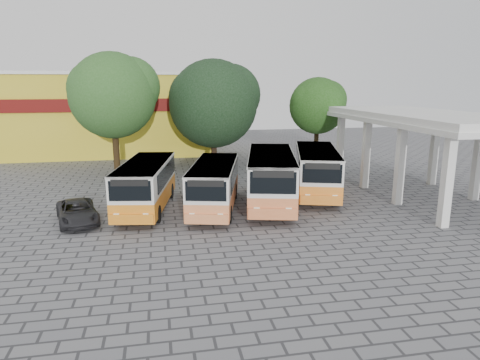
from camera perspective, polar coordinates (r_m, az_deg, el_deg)
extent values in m
plane|color=slate|center=(23.19, 5.59, -5.43)|extent=(90.00, 90.00, 0.00)
cube|color=silver|center=(23.87, 25.90, 0.06)|extent=(0.45, 0.45, 5.00)
cube|color=silver|center=(34.97, 13.23, 4.69)|extent=(0.45, 0.45, 5.00)
cube|color=silver|center=(37.43, 20.69, 4.72)|extent=(0.45, 0.45, 5.00)
cube|color=silver|center=(30.30, 23.17, 7.94)|extent=(6.60, 15.60, 0.40)
cube|color=silver|center=(30.32, 23.11, 7.28)|extent=(6.80, 15.80, 0.30)
cube|color=gold|center=(47.44, -16.67, 8.37)|extent=(20.00, 10.00, 8.00)
cube|color=#590C0A|center=(42.31, -17.43, 9.48)|extent=(20.00, 0.20, 1.20)
cube|color=silver|center=(47.34, -17.00, 13.38)|extent=(20.40, 10.40, 0.30)
cube|color=orange|center=(25.46, -12.36, -1.97)|extent=(3.59, 7.98, 1.01)
cube|color=silver|center=(25.19, -12.49, 0.70)|extent=(3.59, 7.98, 1.41)
cube|color=silver|center=(25.06, -12.56, 2.15)|extent=(3.64, 7.98, 0.12)
cube|color=black|center=(25.25, -15.15, 0.62)|extent=(1.13, 6.26, 1.01)
cube|color=black|center=(25.18, -9.82, 0.84)|extent=(1.13, 6.26, 1.01)
cube|color=black|center=(21.42, -12.73, -1.39)|extent=(2.05, 0.40, 1.01)
cube|color=black|center=(21.32, -12.78, -0.34)|extent=(1.81, 0.37, 0.33)
cylinder|color=black|center=(23.22, -15.01, -4.55)|extent=(0.27, 0.96, 0.96)
cylinder|color=black|center=(23.15, -9.86, -4.35)|extent=(0.27, 0.96, 0.96)
cylinder|color=black|center=(28.03, -14.34, -1.54)|extent=(0.27, 0.96, 0.96)
cylinder|color=black|center=(27.97, -10.09, -1.37)|extent=(0.27, 0.96, 0.96)
cube|color=#E07E45|center=(24.93, -3.41, -2.05)|extent=(4.00, 7.87, 0.99)
cube|color=silver|center=(24.65, -3.45, 0.63)|extent=(4.00, 7.87, 1.39)
cube|color=silver|center=(24.52, -3.47, 2.08)|extent=(4.05, 7.88, 0.11)
cube|color=black|center=(24.53, -6.12, 0.55)|extent=(1.53, 6.06, 0.99)
cube|color=black|center=(24.82, -0.81, 0.77)|extent=(1.53, 6.06, 0.99)
cube|color=black|center=(20.99, -2.09, -1.48)|extent=(1.98, 0.53, 0.99)
cube|color=black|center=(20.89, -2.10, -0.43)|extent=(1.76, 0.49, 0.32)
cylinder|color=black|center=(22.58, -5.15, -4.67)|extent=(0.26, 0.94, 0.94)
cylinder|color=black|center=(22.86, -0.04, -4.40)|extent=(0.26, 0.94, 0.94)
cylinder|color=black|center=(27.28, -6.20, -1.62)|extent=(0.26, 0.94, 0.94)
cylinder|color=black|center=(27.51, -1.97, -1.43)|extent=(0.26, 0.94, 0.94)
cube|color=#DA713C|center=(25.97, 4.12, -1.17)|extent=(4.56, 9.00, 1.13)
cube|color=silver|center=(25.67, 4.17, 1.78)|extent=(4.56, 9.00, 1.59)
cube|color=silver|center=(25.54, 4.20, 3.38)|extent=(4.61, 9.01, 0.13)
cube|color=black|center=(25.36, 1.30, 1.71)|extent=(1.73, 6.93, 1.13)
cube|color=black|center=(26.04, 6.97, 1.91)|extent=(1.73, 6.93, 1.13)
cube|color=black|center=(21.60, 7.14, -0.35)|extent=(2.27, 0.60, 1.13)
cube|color=black|center=(21.51, 7.17, 0.82)|extent=(2.01, 0.54, 0.37)
cylinder|color=black|center=(23.18, 3.10, -4.00)|extent=(0.30, 1.08, 1.08)
cylinder|color=black|center=(23.83, 8.56, -3.65)|extent=(0.30, 1.08, 1.08)
cylinder|color=black|center=(28.47, 0.38, -0.79)|extent=(0.30, 1.08, 1.08)
cylinder|color=black|center=(29.00, 4.91, -0.59)|extent=(0.30, 1.08, 1.08)
cube|color=orange|center=(28.82, 10.12, -0.03)|extent=(4.74, 8.59, 1.08)
cube|color=silver|center=(28.57, 10.22, 2.51)|extent=(4.74, 8.59, 1.51)
cube|color=silver|center=(28.45, 10.27, 3.88)|extent=(4.79, 8.60, 0.12)
cube|color=black|center=(28.14, 7.83, 2.47)|extent=(2.01, 6.51, 1.08)
cube|color=black|center=(29.04, 12.53, 2.60)|extent=(2.01, 6.51, 1.08)
cube|color=black|center=(24.83, 13.62, 0.84)|extent=(2.13, 0.69, 1.08)
cube|color=black|center=(24.74, 13.67, 1.82)|extent=(1.89, 0.62, 0.35)
cylinder|color=black|center=(26.11, 9.88, -2.30)|extent=(0.29, 1.03, 1.03)
cylinder|color=black|center=(26.96, 14.31, -2.03)|extent=(0.29, 1.03, 1.03)
cylinder|color=black|center=(31.02, 6.42, 0.21)|extent=(0.29, 1.03, 1.03)
cylinder|color=black|center=(31.74, 10.25, 0.38)|extent=(0.29, 1.03, 1.03)
cylinder|color=#322311|center=(34.97, -16.20, 4.14)|extent=(0.50, 0.50, 4.54)
sphere|color=#26521B|center=(34.63, -16.62, 10.75)|extent=(6.55, 6.55, 6.55)
sphere|color=#26521B|center=(34.82, -14.45, 11.96)|extent=(4.59, 4.59, 4.59)
sphere|color=#26521B|center=(34.55, -18.63, 11.43)|extent=(4.26, 4.26, 4.26)
cylinder|color=black|center=(38.17, -3.50, 5.09)|extent=(0.51, 0.51, 4.24)
sphere|color=black|center=(37.87, -3.57, 10.11)|extent=(7.66, 7.66, 7.66)
sphere|color=black|center=(38.37, -1.33, 11.32)|extent=(5.36, 5.36, 5.36)
sphere|color=black|center=(37.50, -5.61, 10.93)|extent=(4.98, 4.98, 4.98)
cylinder|color=#2E2311|center=(38.01, 10.10, 4.49)|extent=(0.39, 0.39, 3.73)
sphere|color=#19420E|center=(37.67, 10.31, 9.72)|extent=(4.82, 4.82, 4.82)
sphere|color=#19420E|center=(38.29, 11.54, 10.43)|extent=(3.37, 3.37, 3.37)
sphere|color=#19420E|center=(37.17, 9.21, 10.28)|extent=(3.13, 3.13, 3.13)
imported|color=black|center=(24.24, -20.88, -4.00)|extent=(2.91, 4.52, 1.16)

